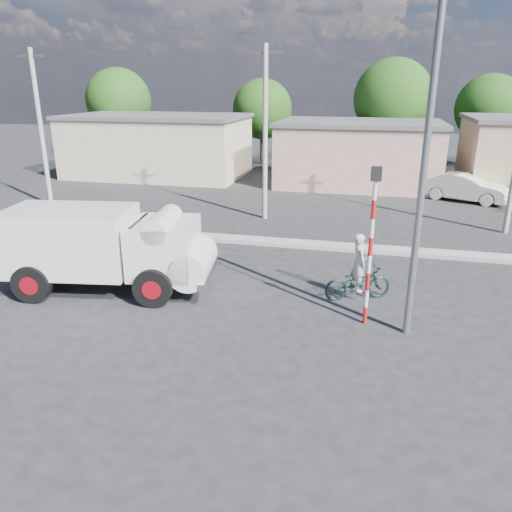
% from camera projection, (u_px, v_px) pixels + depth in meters
% --- Properties ---
extents(ground_plane, '(120.00, 120.00, 0.00)m').
position_uv_depth(ground_plane, '(240.00, 335.00, 13.24)').
color(ground_plane, '#252628').
rests_on(ground_plane, ground).
extents(median, '(40.00, 0.80, 0.16)m').
position_uv_depth(median, '(291.00, 243.00, 20.55)').
color(median, '#99968E').
rests_on(median, ground).
extents(truck, '(6.69, 3.31, 2.65)m').
position_uv_depth(truck, '(109.00, 247.00, 15.67)').
color(truck, black).
rests_on(truck, ground).
extents(bicycle, '(2.20, 1.48, 1.09)m').
position_uv_depth(bicycle, '(357.00, 282.00, 15.29)').
color(bicycle, '#15282A').
rests_on(bicycle, ground).
extents(cyclist, '(0.65, 0.77, 1.80)m').
position_uv_depth(cyclist, '(358.00, 272.00, 15.18)').
color(cyclist, silver).
rests_on(cyclist, ground).
extents(car_cream, '(4.90, 3.27, 1.53)m').
position_uv_depth(car_cream, '(466.00, 188.00, 27.99)').
color(car_cream, silver).
rests_on(car_cream, ground).
extents(traffic_pole, '(0.28, 0.18, 4.36)m').
position_uv_depth(traffic_pole, '(372.00, 234.00, 13.05)').
color(traffic_pole, red).
rests_on(traffic_pole, ground).
extents(streetlight, '(2.34, 0.22, 9.00)m').
position_uv_depth(streetlight, '(419.00, 144.00, 11.79)').
color(streetlight, slate).
rests_on(streetlight, ground).
extents(building_row, '(37.80, 7.30, 4.44)m').
position_uv_depth(building_row, '(344.00, 151.00, 32.49)').
color(building_row, beige).
rests_on(building_row, ground).
extents(tree_row, '(51.24, 7.43, 8.42)m').
position_uv_depth(tree_row, '(442.00, 103.00, 36.16)').
color(tree_row, '#38281E').
rests_on(tree_row, ground).
extents(utility_poles, '(35.40, 0.24, 8.00)m').
position_uv_depth(utility_poles, '(380.00, 137.00, 22.20)').
color(utility_poles, '#99968E').
rests_on(utility_poles, ground).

